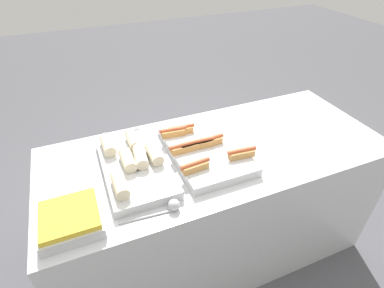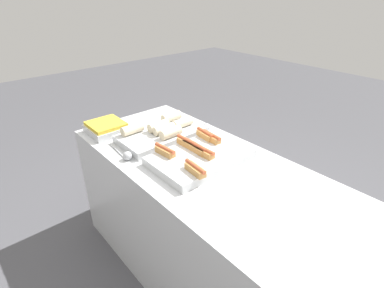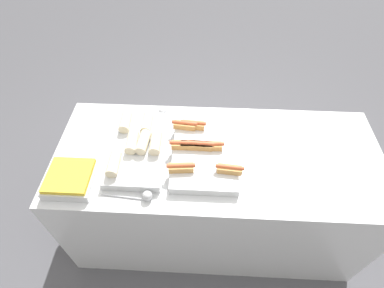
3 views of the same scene
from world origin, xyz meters
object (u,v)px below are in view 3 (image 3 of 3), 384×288
(tray_wraps, at_px, (138,146))
(tray_side_front, at_px, (70,178))
(serving_spoon_near, at_px, (144,196))
(serving_spoon_far, at_px, (160,112))
(tray_hotdogs, at_px, (204,150))

(tray_wraps, bearing_deg, tray_side_front, -143.15)
(serving_spoon_near, height_order, serving_spoon_far, same)
(tray_hotdogs, bearing_deg, serving_spoon_near, -133.48)
(tray_hotdogs, height_order, tray_side_front, tray_hotdogs)
(tray_side_front, bearing_deg, tray_hotdogs, 18.52)
(tray_hotdogs, xyz_separation_m, tray_side_front, (-0.68, -0.23, 0.00))
(tray_hotdogs, relative_size, serving_spoon_near, 2.09)
(tray_hotdogs, xyz_separation_m, serving_spoon_far, (-0.29, 0.31, -0.01))
(tray_wraps, relative_size, serving_spoon_far, 1.97)
(tray_wraps, bearing_deg, serving_spoon_far, 74.50)
(tray_hotdogs, height_order, tray_wraps, tray_wraps)
(tray_hotdogs, xyz_separation_m, serving_spoon_near, (-0.29, -0.31, -0.01))
(tray_hotdogs, distance_m, serving_spoon_far, 0.42)
(tray_hotdogs, height_order, serving_spoon_near, tray_hotdogs)
(tray_wraps, distance_m, tray_side_front, 0.39)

